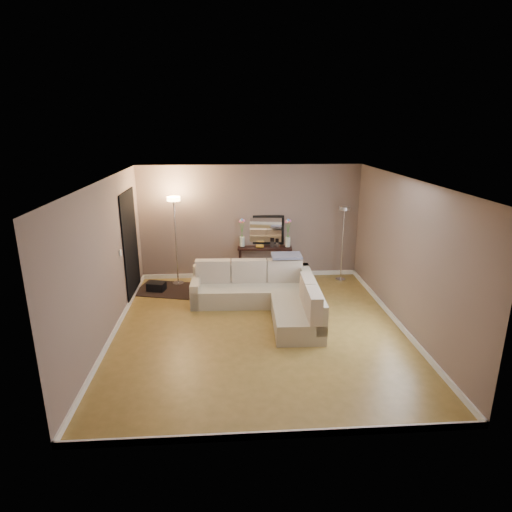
{
  "coord_description": "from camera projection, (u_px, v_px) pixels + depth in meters",
  "views": [
    {
      "loc": [
        -0.52,
        -6.77,
        3.44
      ],
      "look_at": [
        0.0,
        0.8,
        1.1
      ],
      "focal_mm": 30.0,
      "sensor_mm": 36.0,
      "label": 1
    }
  ],
  "objects": [
    {
      "name": "wall_back",
      "position": [
        250.0,
        222.0,
        9.75
      ],
      "size": [
        5.0,
        0.02,
        2.6
      ],
      "primitive_type": "cube",
      "color": "#79665D",
      "rests_on": "ground"
    },
    {
      "name": "baseboard_front",
      "position": [
        277.0,
        435.0,
        4.88
      ],
      "size": [
        5.0,
        0.03,
        0.1
      ],
      "primitive_type": "cube",
      "color": "white",
      "rests_on": "ground"
    },
    {
      "name": "black_bag",
      "position": [
        157.0,
        288.0,
        9.21
      ],
      "size": [
        0.42,
        0.34,
        0.24
      ],
      "primitive_type": "cube",
      "rotation": [
        0.0,
        0.0,
        -0.25
      ],
      "color": "black",
      "rests_on": "charcoal_rug"
    },
    {
      "name": "floor_lamp_unlit",
      "position": [
        343.0,
        229.0,
        9.52
      ],
      "size": [
        0.27,
        0.27,
        1.71
      ],
      "color": "silver",
      "rests_on": "floor"
    },
    {
      "name": "leaning_mirror",
      "position": [
        265.0,
        230.0,
        9.8
      ],
      "size": [
        0.87,
        0.12,
        0.68
      ],
      "color": "black",
      "rests_on": "console_table"
    },
    {
      "name": "ceiling",
      "position": [
        260.0,
        180.0,
        6.73
      ],
      "size": [
        5.0,
        5.5,
        0.01
      ],
      "primitive_type": "cube",
      "color": "white",
      "rests_on": "ground"
    },
    {
      "name": "baseboard_back",
      "position": [
        250.0,
        274.0,
        10.09
      ],
      "size": [
        5.0,
        0.03,
        0.1
      ],
      "primitive_type": "cube",
      "color": "white",
      "rests_on": "ground"
    },
    {
      "name": "wall_front",
      "position": [
        279.0,
        337.0,
        4.48
      ],
      "size": [
        5.0,
        0.02,
        2.6
      ],
      "primitive_type": "cube",
      "color": "#79665D",
      "rests_on": "ground"
    },
    {
      "name": "baseboard_left",
      "position": [
        115.0,
        331.0,
        7.32
      ],
      "size": [
        0.03,
        5.5,
        0.1
      ],
      "primitive_type": "cube",
      "color": "white",
      "rests_on": "ground"
    },
    {
      "name": "wall_right",
      "position": [
        406.0,
        256.0,
        7.28
      ],
      "size": [
        0.02,
        5.5,
        2.6
      ],
      "primitive_type": "cube",
      "color": "#79665D",
      "rests_on": "ground"
    },
    {
      "name": "flower_vase_right",
      "position": [
        288.0,
        235.0,
        9.66
      ],
      "size": [
        0.15,
        0.12,
        0.65
      ],
      "color": "silver",
      "rests_on": "console_table"
    },
    {
      "name": "charcoal_rug",
      "position": [
        168.0,
        289.0,
        9.29
      ],
      "size": [
        1.48,
        1.25,
        0.02
      ],
      "primitive_type": "cube",
      "rotation": [
        0.0,
        0.0,
        -0.25
      ],
      "color": "black",
      "rests_on": "floor"
    },
    {
      "name": "wall_left",
      "position": [
        106.0,
        262.0,
        6.95
      ],
      "size": [
        0.02,
        5.5,
        2.6
      ],
      "primitive_type": "cube",
      "color": "#79665D",
      "rests_on": "ground"
    },
    {
      "name": "floor_lamp_lit",
      "position": [
        175.0,
        223.0,
        9.22
      ],
      "size": [
        0.34,
        0.34,
        1.97
      ],
      "color": "silver",
      "rests_on": "floor"
    },
    {
      "name": "doorway",
      "position": [
        131.0,
        245.0,
        8.63
      ],
      "size": [
        0.02,
        1.2,
        2.2
      ],
      "primitive_type": "cube",
      "color": "black",
      "rests_on": "ground"
    },
    {
      "name": "sectional_sofa",
      "position": [
        268.0,
        294.0,
        8.23
      ],
      "size": [
        2.39,
        2.36,
        0.83
      ],
      "color": "#BDB399",
      "rests_on": "floor"
    },
    {
      "name": "flower_vase_left",
      "position": [
        242.0,
        235.0,
        9.69
      ],
      "size": [
        0.15,
        0.12,
        0.65
      ],
      "color": "silver",
      "rests_on": "console_table"
    },
    {
      "name": "switch_plate",
      "position": [
        120.0,
        253.0,
        7.79
      ],
      "size": [
        0.02,
        0.08,
        0.12
      ],
      "primitive_type": "cube",
      "color": "white",
      "rests_on": "ground"
    },
    {
      "name": "console_table",
      "position": [
        261.0,
        261.0,
        9.86
      ],
      "size": [
        1.26,
        0.45,
        0.76
      ],
      "color": "black",
      "rests_on": "floor"
    },
    {
      "name": "throw_blanket",
      "position": [
        287.0,
        256.0,
        8.62
      ],
      "size": [
        0.6,
        0.36,
        0.08
      ],
      "primitive_type": "cube",
      "rotation": [
        0.1,
        0.0,
        0.01
      ],
      "color": "slate",
      "rests_on": "sectional_sofa"
    },
    {
      "name": "floor",
      "position": [
        259.0,
        329.0,
        7.5
      ],
      "size": [
        5.0,
        5.5,
        0.01
      ],
      "primitive_type": "cube",
      "color": "olive",
      "rests_on": "ground"
    },
    {
      "name": "baseboard_right",
      "position": [
        397.0,
        322.0,
        7.65
      ],
      "size": [
        0.03,
        5.5,
        0.1
      ],
      "primitive_type": "cube",
      "color": "white",
      "rests_on": "ground"
    },
    {
      "name": "table_decor",
      "position": [
        265.0,
        245.0,
        9.71
      ],
      "size": [
        0.52,
        0.13,
        0.12
      ],
      "color": "gold",
      "rests_on": "console_table"
    }
  ]
}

